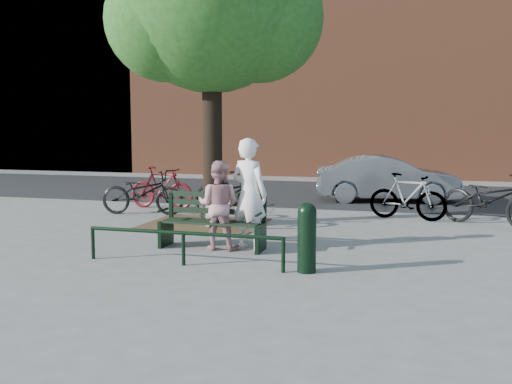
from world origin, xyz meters
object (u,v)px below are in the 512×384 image
(litter_bin, at_px, (214,207))
(person_left, at_px, (249,194))
(person_right, at_px, (219,205))
(bollard, at_px, (307,235))
(bicycle_c, at_px, (226,196))
(parked_car, at_px, (387,179))
(park_bench, at_px, (214,220))

(litter_bin, bearing_deg, person_left, -54.98)
(person_right, bearing_deg, bollard, 146.00)
(person_right, xyz_separation_m, litter_bin, (-0.81, 1.99, -0.33))
(person_left, bearing_deg, bollard, 154.60)
(person_right, bearing_deg, bicycle_c, -74.88)
(parked_car, bearing_deg, bicycle_c, 135.94)
(litter_bin, relative_size, parked_car, 0.21)
(park_bench, xyz_separation_m, litter_bin, (-0.70, 1.92, -0.07))
(park_bench, height_order, parked_car, parked_car)
(person_left, xyz_separation_m, parked_car, (1.85, 6.80, -0.29))
(person_right, xyz_separation_m, parked_car, (2.34, 6.94, -0.11))
(bicycle_c, relative_size, parked_car, 0.58)
(park_bench, relative_size, parked_car, 0.46)
(litter_bin, relative_size, bicycle_c, 0.37)
(park_bench, xyz_separation_m, bicycle_c, (-0.60, 2.39, 0.10))
(park_bench, relative_size, person_left, 0.95)
(litter_bin, distance_m, parked_car, 5.87)
(bollard, distance_m, litter_bin, 3.98)
(person_right, bearing_deg, person_left, -165.53)
(person_right, relative_size, bicycle_c, 0.67)
(litter_bin, xyz_separation_m, parked_car, (3.15, 4.95, 0.22))
(litter_bin, height_order, bicycle_c, bicycle_c)
(park_bench, distance_m, bollard, 2.15)
(bollard, distance_m, bicycle_c, 4.29)
(bollard, height_order, parked_car, parked_car)
(person_left, relative_size, bicycle_c, 0.84)
(person_right, height_order, bicycle_c, person_right)
(person_left, relative_size, litter_bin, 2.28)
(person_left, distance_m, person_right, 0.54)
(park_bench, distance_m, person_left, 0.75)
(bollard, xyz_separation_m, parked_car, (0.65, 8.04, 0.10))
(park_bench, bearing_deg, person_right, -29.81)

